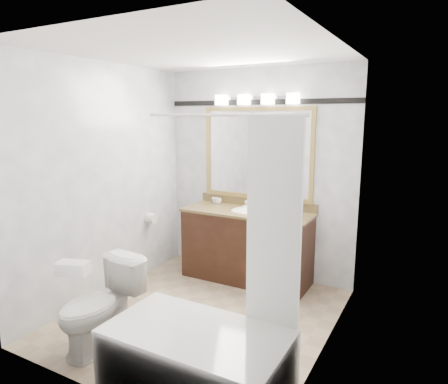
% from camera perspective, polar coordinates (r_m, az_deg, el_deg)
% --- Properties ---
extents(room, '(2.42, 2.62, 2.52)m').
position_cam_1_polar(room, '(3.72, -3.37, 0.07)').
color(room, tan).
rests_on(room, ground).
extents(vanity, '(1.53, 0.58, 0.97)m').
position_cam_1_polar(vanity, '(4.79, 3.26, -7.45)').
color(vanity, black).
rests_on(vanity, ground).
extents(mirror, '(1.40, 0.04, 1.10)m').
position_cam_1_polar(mirror, '(4.81, 4.76, 5.51)').
color(mirror, tan).
rests_on(mirror, room).
extents(vanity_light_bar, '(1.02, 0.14, 0.12)m').
position_cam_1_polar(vanity_light_bar, '(4.74, 4.61, 13.09)').
color(vanity_light_bar, silver).
rests_on(vanity_light_bar, room).
extents(accent_stripe, '(2.40, 0.01, 0.06)m').
position_cam_1_polar(accent_stripe, '(4.80, 4.93, 12.66)').
color(accent_stripe, black).
rests_on(accent_stripe, room).
extents(bathtub, '(1.30, 0.75, 1.96)m').
position_cam_1_polar(bathtub, '(3.09, -3.31, -21.79)').
color(bathtub, white).
rests_on(bathtub, ground).
extents(tp_roll, '(0.11, 0.12, 0.12)m').
position_cam_1_polar(tp_roll, '(5.02, -10.34, -3.69)').
color(tp_roll, white).
rests_on(tp_roll, room).
extents(toilet, '(0.49, 0.77, 0.75)m').
position_cam_1_polar(toilet, '(3.63, -17.30, -15.31)').
color(toilet, white).
rests_on(toilet, ground).
extents(tissue_box, '(0.27, 0.20, 0.10)m').
position_cam_1_polar(tissue_box, '(3.32, -20.81, -10.13)').
color(tissue_box, white).
rests_on(tissue_box, toilet).
extents(coffee_maker, '(0.18, 0.23, 0.35)m').
position_cam_1_polar(coffee_maker, '(4.48, 7.92, -1.02)').
color(coffee_maker, black).
rests_on(coffee_maker, vanity).
extents(cup_left, '(0.12, 0.12, 0.07)m').
position_cam_1_polar(cup_left, '(5.04, -0.87, -1.28)').
color(cup_left, white).
rests_on(cup_left, vanity).
extents(cup_right, '(0.09, 0.09, 0.07)m').
position_cam_1_polar(cup_right, '(5.07, -1.34, -1.21)').
color(cup_right, white).
rests_on(cup_right, vanity).
extents(soap_bottle_a, '(0.06, 0.06, 0.11)m').
position_cam_1_polar(soap_bottle_a, '(4.87, 3.40, -1.47)').
color(soap_bottle_a, white).
rests_on(soap_bottle_a, vanity).
extents(soap_bottle_b, '(0.07, 0.07, 0.07)m').
position_cam_1_polar(soap_bottle_b, '(4.75, 5.39, -2.05)').
color(soap_bottle_b, white).
rests_on(soap_bottle_b, vanity).
extents(soap_bar, '(0.10, 0.07, 0.03)m').
position_cam_1_polar(soap_bar, '(4.81, 3.23, -2.17)').
color(soap_bar, beige).
rests_on(soap_bar, vanity).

